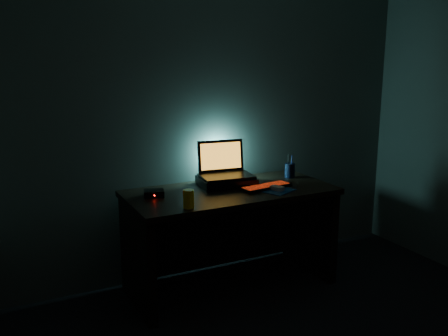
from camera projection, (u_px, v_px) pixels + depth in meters
name	position (u px, v px, depth m)	size (l,w,h in m)	color
room	(410.00, 167.00, 2.07)	(3.50, 4.00, 2.50)	black
desk	(227.00, 222.00, 3.69)	(1.50, 0.70, 0.75)	black
riser	(226.00, 181.00, 3.72)	(0.40, 0.30, 0.06)	black
laptop	(224.00, 168.00, 3.74)	(0.41, 0.33, 0.26)	black
keyboard	(266.00, 187.00, 3.63)	(0.40, 0.18, 0.02)	black
mousepad	(277.00, 190.00, 3.57)	(0.22, 0.20, 0.00)	navy
mouse	(277.00, 188.00, 3.57)	(0.06, 0.10, 0.03)	#9F9FA4
pen_cup	(290.00, 171.00, 3.94)	(0.08, 0.08, 0.11)	black
juice_glass	(189.00, 199.00, 3.16)	(0.07, 0.07, 0.12)	yellow
router	(154.00, 193.00, 3.42)	(0.16, 0.14, 0.04)	black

